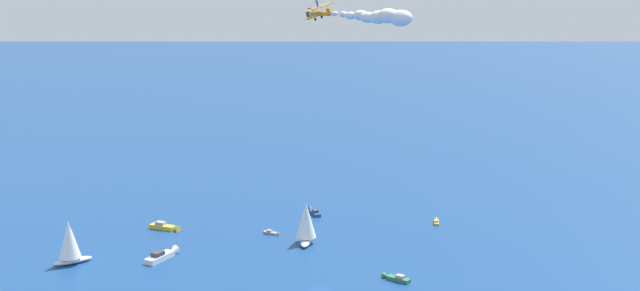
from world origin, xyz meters
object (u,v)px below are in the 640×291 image
sailboat_far_port (70,242)px  motorboat_outer_ring_a (314,212)px  motorboat_far_stbd (395,278)px  motorboat_outer_ring_c (166,227)px  sailboat_near_centre (306,222)px  motorboat_offshore (272,233)px  wingwalker_lead (317,3)px  biplane_lead (319,13)px  motorboat_inshore (436,222)px  motorboat_trailing (164,255)px

sailboat_far_port → motorboat_outer_ring_a: sailboat_far_port is taller
motorboat_far_stbd → motorboat_outer_ring_c: bearing=82.7°
sailboat_near_centre → motorboat_far_stbd: (-15.44, -30.69, -5.25)m
motorboat_offshore → wingwalker_lead: size_ratio=2.86×
sailboat_far_port → motorboat_offshore: size_ratio=2.45×
biplane_lead → wingwalker_lead: wingwalker_lead is taller
sailboat_near_centre → motorboat_far_stbd: 34.76m
motorboat_inshore → motorboat_far_stbd: bearing=-175.5°
motorboat_far_stbd → motorboat_trailing: motorboat_trailing is taller
sailboat_near_centre → motorboat_outer_ring_a: (25.42, 9.70, -5.21)m
motorboat_trailing → wingwalker_lead: 77.81m
motorboat_outer_ring_a → motorboat_outer_ring_c: bearing=135.0°
motorboat_far_stbd → motorboat_inshore: motorboat_far_stbd is taller
motorboat_far_stbd → biplane_lead: bearing=135.0°
motorboat_offshore → sailboat_far_port: bearing=140.1°
motorboat_outer_ring_c → wingwalker_lead: bearing=-111.7°
motorboat_outer_ring_c → sailboat_far_port: bearing=171.1°
motorboat_inshore → motorboat_trailing: 79.82m
motorboat_outer_ring_c → wingwalker_lead: 89.41m
motorboat_outer_ring_a → sailboat_near_centre: bearing=-159.1°
motorboat_outer_ring_a → motorboat_outer_ring_c: size_ratio=0.72×
motorboat_far_stbd → motorboat_inshore: size_ratio=1.33×
sailboat_far_port → biplane_lead: bearing=-81.1°
sailboat_near_centre → motorboat_outer_ring_c: bearing=98.5°
sailboat_near_centre → motorboat_inshore: (32.07, -26.96, -5.38)m
motorboat_offshore → motorboat_outer_ring_a: 22.85m
motorboat_offshore → wingwalker_lead: 77.13m
motorboat_offshore → biplane_lead: (-31.55, -28.95, 61.89)m
motorboat_far_stbd → motorboat_outer_ring_a: motorboat_outer_ring_a is taller
sailboat_near_centre → biplane_lead: bearing=-149.2°
sailboat_far_port → wingwalker_lead: wingwalker_lead is taller
motorboat_trailing → motorboat_outer_ring_c: 24.04m
motorboat_far_stbd → motorboat_offshore: 46.12m
motorboat_outer_ring_c → biplane_lead: (-22.68, -58.58, 61.57)m
motorboat_far_stbd → motorboat_inshore: 47.66m
motorboat_trailing → motorboat_inshore: bearing=-43.3°
motorboat_outer_ring_a → wingwalker_lead: 88.25m
sailboat_near_centre → motorboat_trailing: (-26.04, 27.75, -4.96)m
motorboat_outer_ring_a → biplane_lead: biplane_lead is taller
motorboat_outer_ring_c → sailboat_near_centre: bearing=-81.5°
sailboat_near_centre → sailboat_far_port: bearing=129.9°
motorboat_far_stbd → motorboat_outer_ring_a: bearing=44.7°
motorboat_inshore → wingwalker_lead: 89.28m
sailboat_near_centre → motorboat_far_stbd: size_ratio=1.76×
biplane_lead → sailboat_far_port: bearing=98.9°
sailboat_far_port → motorboat_outer_ring_a: 74.24m
wingwalker_lead → motorboat_offshore: bearing=41.9°
motorboat_offshore → motorboat_far_stbd: bearing=-113.1°
motorboat_offshore → motorboat_outer_ring_a: bearing=-5.1°
motorboat_far_stbd → biplane_lead: size_ratio=1.00×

